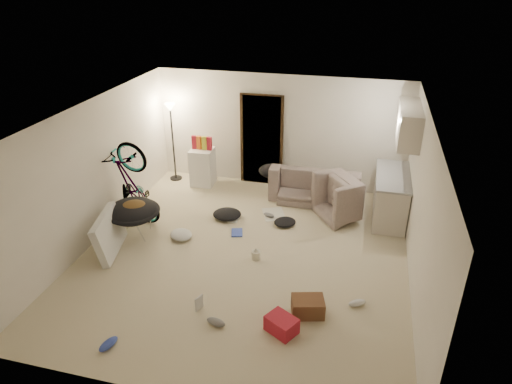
% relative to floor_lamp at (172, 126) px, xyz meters
% --- Properties ---
extents(floor, '(5.50, 6.00, 0.02)m').
position_rel_floor_lamp_xyz_m(floor, '(2.40, -2.65, -1.32)').
color(floor, beige).
rests_on(floor, ground).
extents(ceiling, '(5.50, 6.00, 0.02)m').
position_rel_floor_lamp_xyz_m(ceiling, '(2.40, -2.65, 1.20)').
color(ceiling, white).
rests_on(ceiling, wall_back).
extents(wall_back, '(5.50, 0.02, 2.50)m').
position_rel_floor_lamp_xyz_m(wall_back, '(2.40, 0.36, -0.06)').
color(wall_back, white).
rests_on(wall_back, floor).
extents(wall_front, '(5.50, 0.02, 2.50)m').
position_rel_floor_lamp_xyz_m(wall_front, '(2.40, -5.66, -0.06)').
color(wall_front, white).
rests_on(wall_front, floor).
extents(wall_left, '(0.02, 6.00, 2.50)m').
position_rel_floor_lamp_xyz_m(wall_left, '(-0.36, -2.65, -0.06)').
color(wall_left, white).
rests_on(wall_left, floor).
extents(wall_right, '(0.02, 6.00, 2.50)m').
position_rel_floor_lamp_xyz_m(wall_right, '(5.16, -2.65, -0.06)').
color(wall_right, white).
rests_on(wall_right, floor).
extents(doorway, '(0.85, 0.10, 2.04)m').
position_rel_floor_lamp_xyz_m(doorway, '(2.00, 0.32, -0.29)').
color(doorway, black).
rests_on(doorway, floor).
extents(door_trim, '(0.97, 0.04, 2.10)m').
position_rel_floor_lamp_xyz_m(door_trim, '(2.00, 0.29, -0.29)').
color(door_trim, '#302010').
rests_on(door_trim, floor).
extents(floor_lamp, '(0.28, 0.28, 1.81)m').
position_rel_floor_lamp_xyz_m(floor_lamp, '(0.00, 0.00, 0.00)').
color(floor_lamp, black).
rests_on(floor_lamp, floor).
extents(kitchen_counter, '(0.60, 1.50, 0.88)m').
position_rel_floor_lamp_xyz_m(kitchen_counter, '(4.83, -0.65, -0.87)').
color(kitchen_counter, beige).
rests_on(kitchen_counter, floor).
extents(counter_top, '(0.64, 1.54, 0.04)m').
position_rel_floor_lamp_xyz_m(counter_top, '(4.83, -0.65, -0.41)').
color(counter_top, gray).
rests_on(counter_top, kitchen_counter).
extents(kitchen_uppers, '(0.38, 1.40, 0.65)m').
position_rel_floor_lamp_xyz_m(kitchen_uppers, '(4.96, -0.65, 0.64)').
color(kitchen_uppers, beige).
rests_on(kitchen_uppers, wall_right).
extents(sofa, '(1.89, 0.75, 0.55)m').
position_rel_floor_lamp_xyz_m(sofa, '(3.30, -0.20, -1.03)').
color(sofa, '#394038').
rests_on(sofa, floor).
extents(armchair, '(1.26, 1.29, 0.64)m').
position_rel_floor_lamp_xyz_m(armchair, '(4.08, -0.73, -0.99)').
color(armchair, '#394038').
rests_on(armchair, floor).
extents(bicycle, '(1.90, 1.04, 1.04)m').
position_rel_floor_lamp_xyz_m(bicycle, '(0.10, -2.14, -0.83)').
color(bicycle, black).
rests_on(bicycle, floor).
extents(book_asset, '(0.28, 0.24, 0.02)m').
position_rel_floor_lamp_xyz_m(book_asset, '(2.11, -4.22, -1.30)').
color(book_asset, '#A51829').
rests_on(book_asset, floor).
extents(mini_fridge, '(0.52, 0.52, 0.84)m').
position_rel_floor_lamp_xyz_m(mini_fridge, '(0.72, -0.10, -0.88)').
color(mini_fridge, white).
rests_on(mini_fridge, floor).
extents(snack_box_0, '(0.12, 0.10, 0.30)m').
position_rel_floor_lamp_xyz_m(snack_box_0, '(0.55, -0.10, -0.31)').
color(snack_box_0, '#A51829').
rests_on(snack_box_0, mini_fridge).
extents(snack_box_1, '(0.11, 0.09, 0.30)m').
position_rel_floor_lamp_xyz_m(snack_box_1, '(0.67, -0.10, -0.31)').
color(snack_box_1, orange).
rests_on(snack_box_1, mini_fridge).
extents(snack_box_2, '(0.11, 0.08, 0.30)m').
position_rel_floor_lamp_xyz_m(snack_box_2, '(0.79, -0.10, -0.31)').
color(snack_box_2, gold).
rests_on(snack_box_2, mini_fridge).
extents(snack_box_3, '(0.11, 0.08, 0.30)m').
position_rel_floor_lamp_xyz_m(snack_box_3, '(0.91, -0.10, -0.31)').
color(snack_box_3, '#A51829').
rests_on(snack_box_3, mini_fridge).
extents(saucer_chair, '(0.99, 0.99, 0.70)m').
position_rel_floor_lamp_xyz_m(saucer_chair, '(0.26, -2.51, -0.89)').
color(saucer_chair, silver).
rests_on(saucer_chair, floor).
extents(hoodie, '(0.61, 0.58, 0.22)m').
position_rel_floor_lamp_xyz_m(hoodie, '(0.31, -2.54, -0.69)').
color(hoodie, brown).
rests_on(hoodie, saucer_chair).
extents(sofa_drape, '(0.59, 0.49, 0.28)m').
position_rel_floor_lamp_xyz_m(sofa_drape, '(2.35, -0.20, -0.77)').
color(sofa_drape, black).
rests_on(sofa_drape, sofa).
extents(tv_box, '(0.51, 1.11, 0.72)m').
position_rel_floor_lamp_xyz_m(tv_box, '(0.10, -3.10, -0.95)').
color(tv_box, silver).
rests_on(tv_box, floor).
extents(drink_case_a, '(0.53, 0.44, 0.26)m').
position_rel_floor_lamp_xyz_m(drink_case_a, '(3.69, -3.86, -1.18)').
color(drink_case_a, brown).
rests_on(drink_case_a, floor).
extents(drink_case_b, '(0.50, 0.47, 0.24)m').
position_rel_floor_lamp_xyz_m(drink_case_b, '(3.39, -4.30, -1.19)').
color(drink_case_b, '#A51829').
rests_on(drink_case_b, floor).
extents(juicer, '(0.15, 0.15, 0.22)m').
position_rel_floor_lamp_xyz_m(juicer, '(2.63, -2.71, -1.22)').
color(juicer, beige).
rests_on(juicer, floor).
extents(newspaper, '(0.60, 0.67, 0.01)m').
position_rel_floor_lamp_xyz_m(newspaper, '(2.60, -1.11, -1.30)').
color(newspaper, silver).
rests_on(newspaper, floor).
extents(book_blue, '(0.28, 0.33, 0.03)m').
position_rel_floor_lamp_xyz_m(book_blue, '(2.08, -1.99, -1.29)').
color(book_blue, '#3148B4').
rests_on(book_blue, floor).
extents(book_white, '(0.19, 0.25, 0.02)m').
position_rel_floor_lamp_xyz_m(book_white, '(1.87, -1.53, -1.30)').
color(book_white, silver).
rests_on(book_white, floor).
extents(shoe_0, '(0.27, 0.12, 0.10)m').
position_rel_floor_lamp_xyz_m(shoe_0, '(3.14, -0.19, -1.26)').
color(shoe_0, '#3148B4').
rests_on(shoe_0, floor).
extents(shoe_1, '(0.26, 0.17, 0.09)m').
position_rel_floor_lamp_xyz_m(shoe_1, '(2.52, -1.25, -1.26)').
color(shoe_1, slate).
rests_on(shoe_1, floor).
extents(shoe_2, '(0.21, 0.33, 0.11)m').
position_rel_floor_lamp_xyz_m(shoe_2, '(1.23, -5.14, -1.25)').
color(shoe_2, '#3148B4').
rests_on(shoe_2, floor).
extents(shoe_3, '(0.30, 0.17, 0.11)m').
position_rel_floor_lamp_xyz_m(shoe_3, '(2.48, -4.40, -1.25)').
color(shoe_3, slate).
rests_on(shoe_3, floor).
extents(shoe_4, '(0.29, 0.23, 0.10)m').
position_rel_floor_lamp_xyz_m(shoe_4, '(4.37, -3.51, -1.26)').
color(shoe_4, white).
rests_on(shoe_4, floor).
extents(clothes_lump_a, '(0.64, 0.58, 0.18)m').
position_rel_floor_lamp_xyz_m(clothes_lump_a, '(1.73, -1.49, -1.22)').
color(clothes_lump_a, black).
rests_on(clothes_lump_a, floor).
extents(clothes_lump_b, '(0.56, 0.54, 0.13)m').
position_rel_floor_lamp_xyz_m(clothes_lump_b, '(2.89, -1.47, -1.24)').
color(clothes_lump_b, black).
rests_on(clothes_lump_b, floor).
extents(clothes_lump_c, '(0.58, 0.57, 0.14)m').
position_rel_floor_lamp_xyz_m(clothes_lump_c, '(1.13, -2.40, -1.24)').
color(clothes_lump_c, silver).
rests_on(clothes_lump_c, floor).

